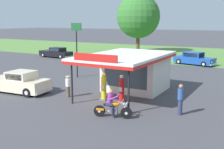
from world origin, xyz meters
name	(u,v)px	position (x,y,z in m)	size (l,w,h in m)	color
ground_plane	(100,102)	(0.00, 0.00, 0.00)	(300.00, 300.00, 0.00)	#424247
grass_verge_strip	(200,55)	(0.00, 30.00, 0.00)	(120.00, 24.00, 0.01)	#56843D
service_station_kiosk	(134,69)	(0.66, 3.72, 1.71)	(4.93, 7.95, 3.38)	silver
gas_pump_nearside	(104,88)	(-0.02, 0.47, 0.85)	(0.44, 0.44, 1.86)	slate
gas_pump_offside	(122,90)	(1.34, 0.47, 0.85)	(0.44, 0.44, 1.86)	slate
motorcycle_with_rider	(112,106)	(2.19, -2.30, 0.65)	(2.11, 0.84, 1.58)	black
featured_classic_sedan	(19,83)	(-6.62, -0.83, 0.72)	(4.97, 2.34, 1.61)	beige
parked_car_back_row_far_left	(194,59)	(1.57, 19.13, 0.70)	(5.20, 2.88, 1.54)	#19479E
parked_car_back_row_centre_left	(128,55)	(-7.25, 18.76, 0.70)	(4.96, 2.23, 1.53)	#7AC6D1
parked_car_back_row_far_right	(56,53)	(-17.61, 16.15, 0.67)	(5.47, 2.11, 1.48)	black
bystander_leaning_by_kiosk	(180,99)	(5.32, 0.00, 0.95)	(0.34, 0.34, 1.78)	#2D3351
bystander_chatting_near_pumps	(68,86)	(-2.57, -0.12, 0.80)	(0.34, 0.34, 1.51)	brown
tree_oak_far_right	(138,17)	(-10.15, 28.37, 5.87)	(7.23, 7.23, 9.61)	brown
roadside_pole_sign	(77,41)	(-6.20, 5.86, 3.44)	(1.10, 0.12, 5.07)	black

